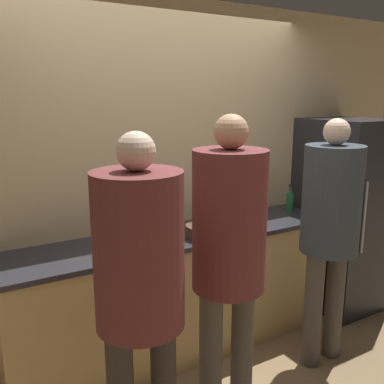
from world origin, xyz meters
name	(u,v)px	position (x,y,z in m)	size (l,w,h in m)	color
ground_plane	(202,370)	(0.00, 0.00, 0.00)	(14.00, 14.00, 0.00)	#8C704C
wall_back	(159,176)	(0.00, 0.63, 1.30)	(5.20, 0.06, 2.60)	#D6BC8C
counter	(178,292)	(0.00, 0.34, 0.46)	(2.54, 0.61, 0.92)	tan
refrigerator	(342,214)	(1.65, 0.25, 0.85)	(0.63, 0.74, 1.71)	#232328
person_left	(140,276)	(-0.69, -0.55, 1.09)	(0.42, 0.42, 1.76)	#38332D
person_center	(229,245)	(-0.14, -0.48, 1.12)	(0.40, 0.40, 1.81)	#4C4742
person_right	(330,219)	(0.83, -0.33, 1.08)	(0.39, 0.39, 1.76)	#4C4742
fruit_bowl	(205,230)	(0.13, 0.17, 0.97)	(0.28, 0.28, 0.13)	#4C3323
utensil_crock	(211,216)	(0.34, 0.41, 0.99)	(0.11, 0.11, 0.27)	silver
bottle_green	(290,201)	(1.12, 0.36, 1.02)	(0.07, 0.07, 0.24)	#236033
bottle_dark	(148,227)	(-0.21, 0.40, 0.99)	(0.06, 0.06, 0.18)	#333338
cup_yellow	(232,216)	(0.52, 0.39, 0.96)	(0.08, 0.08, 0.08)	gold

